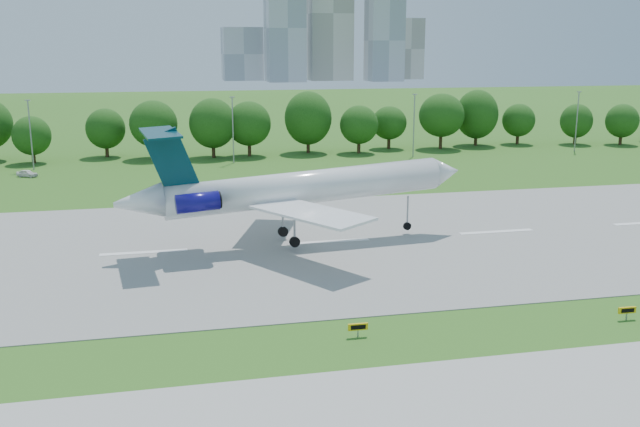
# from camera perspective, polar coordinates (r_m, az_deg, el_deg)

# --- Properties ---
(ground) EXTENTS (600.00, 600.00, 0.00)m
(ground) POSITION_cam_1_polar(r_m,az_deg,el_deg) (53.56, -14.50, -10.53)
(ground) COLOR #2D5917
(ground) RESTS_ON ground
(runway) EXTENTS (400.00, 45.00, 0.08)m
(runway) POSITION_cam_1_polar(r_m,az_deg,el_deg) (77.11, -13.91, -3.07)
(runway) COLOR gray
(runway) RESTS_ON ground
(tree_line) EXTENTS (288.40, 8.40, 10.40)m
(tree_line) POSITION_cam_1_polar(r_m,az_deg,el_deg) (141.91, -13.45, 6.85)
(tree_line) COLOR #382314
(tree_line) RESTS_ON ground
(light_poles) EXTENTS (175.90, 0.25, 12.19)m
(light_poles) POSITION_cam_1_polar(r_m,az_deg,el_deg) (132.03, -14.61, 6.39)
(light_poles) COLOR gray
(light_poles) RESTS_ON ground
(skyline) EXTENTS (127.00, 52.00, 80.00)m
(skyline) POSITION_cam_1_polar(r_m,az_deg,el_deg) (450.43, 0.20, 14.48)
(skyline) COLOR #B2B2B7
(skyline) RESTS_ON ground
(airliner) EXTENTS (38.93, 28.17, 12.95)m
(airliner) POSITION_cam_1_polar(r_m,az_deg,el_deg) (76.40, -2.49, 2.06)
(airliner) COLOR white
(airliner) RESTS_ON ground
(taxi_sign_centre) EXTENTS (1.52, 0.22, 1.07)m
(taxi_sign_centre) POSITION_cam_1_polar(r_m,az_deg,el_deg) (53.85, 3.05, -9.06)
(taxi_sign_centre) COLOR gray
(taxi_sign_centre) RESTS_ON ground
(taxi_sign_right) EXTENTS (1.51, 0.22, 1.06)m
(taxi_sign_right) POSITION_cam_1_polar(r_m,az_deg,el_deg) (61.98, 23.36, -7.13)
(taxi_sign_right) COLOR gray
(taxi_sign_right) RESTS_ON ground
(service_vehicle_b) EXTENTS (3.78, 2.91, 1.20)m
(service_vehicle_b) POSITION_cam_1_polar(r_m,az_deg,el_deg) (127.66, -22.39, 2.99)
(service_vehicle_b) COLOR white
(service_vehicle_b) RESTS_ON ground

